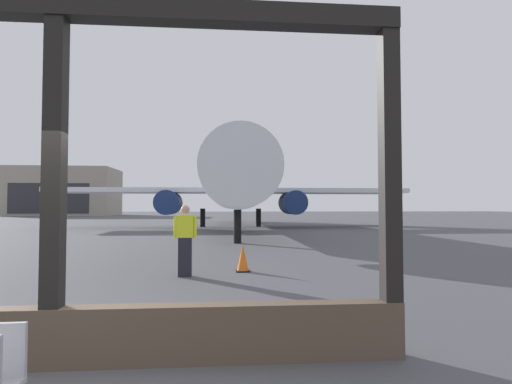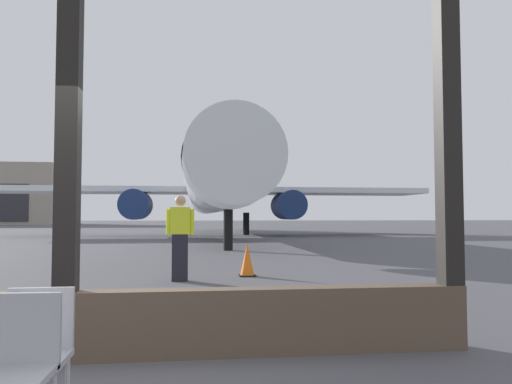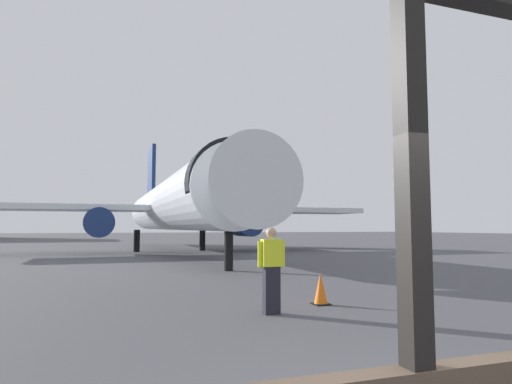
% 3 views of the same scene
% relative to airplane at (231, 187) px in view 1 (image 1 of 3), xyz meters
% --- Properties ---
extents(ground_plane, '(220.00, 220.00, 0.00)m').
position_rel_airplane_xyz_m(ground_plane, '(-2.50, 11.75, -3.34)').
color(ground_plane, '#4C4C51').
extents(window_frame, '(7.66, 0.24, 3.99)m').
position_rel_airplane_xyz_m(window_frame, '(-2.50, -28.25, -1.91)').
color(window_frame, brown).
rests_on(window_frame, ground).
extents(airplane, '(29.07, 35.39, 10.13)m').
position_rel_airplane_xyz_m(airplane, '(0.00, 0.00, 0.00)').
color(airplane, silver).
rests_on(airplane, ground).
extents(ground_crew_worker, '(0.57, 0.22, 1.74)m').
position_rel_airplane_xyz_m(ground_crew_worker, '(-1.61, -22.78, -2.43)').
color(ground_crew_worker, black).
rests_on(ground_crew_worker, ground).
extents(traffic_cone, '(0.36, 0.36, 0.72)m').
position_rel_airplane_xyz_m(traffic_cone, '(-0.16, -22.13, -2.99)').
color(traffic_cone, orange).
rests_on(traffic_cone, ground).
extents(distant_hangar, '(21.37, 12.52, 9.69)m').
position_rel_airplane_xyz_m(distant_hangar, '(-33.76, 52.58, 1.50)').
color(distant_hangar, '#9E9384').
rests_on(distant_hangar, ground).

